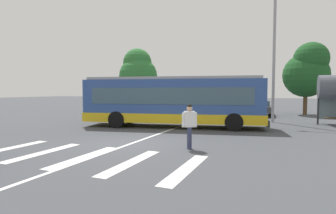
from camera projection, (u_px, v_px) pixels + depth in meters
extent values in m
plane|color=#424449|center=(132.00, 143.00, 11.62)|extent=(160.00, 160.00, 0.00)
cylinder|color=black|center=(232.00, 118.00, 17.31)|extent=(1.04, 0.49, 1.00)
cylinder|color=black|center=(234.00, 122.00, 15.01)|extent=(1.04, 0.49, 1.00)
cylinder|color=black|center=(130.00, 116.00, 18.64)|extent=(1.04, 0.49, 1.00)
cylinder|color=black|center=(117.00, 120.00, 16.34)|extent=(1.04, 0.49, 1.00)
cube|color=#2D4C8E|center=(173.00, 101.00, 16.80)|extent=(10.98, 4.57, 2.55)
cube|color=gold|center=(173.00, 117.00, 16.86)|extent=(11.09, 4.62, 0.55)
cube|color=#3D5666|center=(173.00, 96.00, 16.78)|extent=(9.73, 4.37, 0.96)
cube|color=#3D5666|center=(264.00, 98.00, 15.75)|extent=(0.47, 2.21, 1.63)
cube|color=black|center=(264.00, 82.00, 15.70)|extent=(0.43, 1.91, 0.28)
cube|color=#99999E|center=(173.00, 79.00, 16.72)|extent=(10.52, 4.29, 0.16)
cube|color=#28282B|center=(265.00, 122.00, 15.81)|extent=(0.61, 2.52, 0.36)
cylinder|color=#333856|center=(189.00, 138.00, 10.48)|extent=(0.16, 0.16, 0.85)
cylinder|color=#333856|center=(190.00, 138.00, 10.36)|extent=(0.16, 0.16, 0.85)
cube|color=white|center=(189.00, 119.00, 10.37)|extent=(0.48, 0.42, 0.60)
cylinder|color=white|center=(183.00, 120.00, 10.35)|extent=(0.10, 0.10, 0.55)
cylinder|color=white|center=(196.00, 120.00, 10.40)|extent=(0.10, 0.10, 0.55)
sphere|color=tan|center=(190.00, 108.00, 10.35)|extent=(0.22, 0.22, 0.22)
sphere|color=black|center=(190.00, 107.00, 10.35)|extent=(0.19, 0.19, 0.19)
cylinder|color=black|center=(199.00, 109.00, 28.09)|extent=(0.21, 0.64, 0.64)
cylinder|color=black|center=(215.00, 110.00, 27.44)|extent=(0.21, 0.64, 0.64)
cylinder|color=black|center=(191.00, 111.00, 25.53)|extent=(0.21, 0.64, 0.64)
cylinder|color=black|center=(208.00, 112.00, 24.88)|extent=(0.21, 0.64, 0.64)
cube|color=#196B70|center=(203.00, 107.00, 26.47)|extent=(1.86, 4.52, 0.52)
cube|color=#3D5666|center=(203.00, 102.00, 26.36)|extent=(1.62, 2.17, 0.44)
cube|color=#196B70|center=(203.00, 100.00, 26.35)|extent=(1.55, 1.99, 0.09)
cylinder|color=black|center=(224.00, 110.00, 27.04)|extent=(0.21, 0.64, 0.64)
cylinder|color=black|center=(241.00, 111.00, 26.44)|extent=(0.21, 0.64, 0.64)
cylinder|color=black|center=(219.00, 112.00, 24.44)|extent=(0.21, 0.64, 0.64)
cylinder|color=black|center=(238.00, 113.00, 23.84)|extent=(0.21, 0.64, 0.64)
cube|color=#234293|center=(231.00, 108.00, 25.42)|extent=(1.92, 4.54, 0.52)
cube|color=#3D5666|center=(230.00, 103.00, 25.31)|extent=(1.65, 2.20, 0.44)
cube|color=#234293|center=(230.00, 101.00, 25.30)|extent=(1.57, 2.01, 0.09)
cylinder|color=black|center=(251.00, 111.00, 26.10)|extent=(0.22, 0.65, 0.64)
cylinder|color=black|center=(270.00, 111.00, 25.51)|extent=(0.22, 0.65, 0.64)
cylinder|color=black|center=(249.00, 113.00, 23.49)|extent=(0.22, 0.65, 0.64)
cylinder|color=black|center=(270.00, 114.00, 22.91)|extent=(0.22, 0.65, 0.64)
cube|color=#38383D|center=(260.00, 109.00, 24.48)|extent=(1.96, 4.56, 0.52)
cube|color=#3D5666|center=(260.00, 103.00, 24.37)|extent=(1.67, 2.21, 0.44)
cube|color=#38383D|center=(260.00, 101.00, 24.36)|extent=(1.59, 2.03, 0.09)
cylinder|color=#28282B|center=(318.00, 107.00, 17.99)|extent=(0.12, 0.12, 2.30)
cylinder|color=#939399|center=(274.00, 52.00, 19.12)|extent=(0.20, 0.20, 9.96)
cylinder|color=brown|center=(138.00, 100.00, 32.10)|extent=(0.36, 0.36, 2.40)
sphere|color=#2D7033|center=(138.00, 76.00, 31.94)|extent=(4.45, 4.45, 4.45)
sphere|color=#2D7033|center=(137.00, 63.00, 32.03)|extent=(3.34, 3.34, 3.34)
cylinder|color=brown|center=(305.00, 103.00, 25.41)|extent=(0.36, 0.36, 2.25)
sphere|color=#1E5123|center=(306.00, 75.00, 25.26)|extent=(4.08, 4.08, 4.08)
sphere|color=#1E5123|center=(311.00, 59.00, 24.72)|extent=(3.06, 3.06, 3.06)
cube|color=silver|center=(9.00, 148.00, 10.53)|extent=(0.45, 3.32, 0.01)
cube|color=silver|center=(44.00, 152.00, 9.84)|extent=(0.45, 3.32, 0.01)
cube|color=silver|center=(84.00, 157.00, 9.16)|extent=(0.45, 3.32, 0.01)
cube|color=silver|center=(131.00, 162.00, 8.47)|extent=(0.45, 3.32, 0.01)
cube|color=silver|center=(186.00, 169.00, 7.79)|extent=(0.45, 3.32, 0.01)
cube|color=silver|center=(153.00, 136.00, 13.45)|extent=(0.16, 24.00, 0.01)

